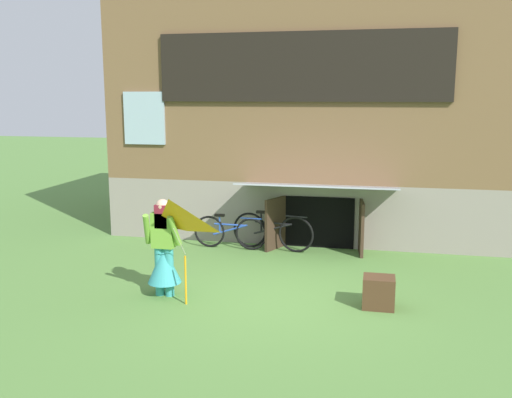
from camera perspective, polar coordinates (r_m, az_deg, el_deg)
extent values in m
plane|color=#56843D|center=(8.97, 1.63, -9.65)|extent=(60.00, 60.00, 0.00)
cube|color=gray|center=(14.13, 5.79, 0.48)|extent=(8.42, 5.09, 1.30)
cube|color=brown|center=(13.92, 6.01, 11.95)|extent=(8.42, 5.09, 4.32)
cube|color=black|center=(11.36, 4.55, 13.13)|extent=(5.76, 0.08, 1.35)
cube|color=#9EB7C6|center=(11.38, 4.57, 13.13)|extent=(5.60, 0.04, 1.23)
cube|color=#9EB7C6|center=(12.27, -11.18, 7.99)|extent=(0.90, 0.06, 1.10)
cube|color=black|center=(11.61, 6.40, -2.35)|extent=(1.40, 0.03, 1.05)
cube|color=#3D2B1E|center=(11.45, 2.01, -2.47)|extent=(0.34, 0.66, 1.05)
cube|color=#3D2B1E|center=(11.28, 10.55, -2.84)|extent=(0.13, 0.70, 1.05)
cube|color=#999EA8|center=(10.93, 6.20, 1.28)|extent=(3.07, 1.09, 0.18)
cylinder|color=teal|center=(8.99, -9.68, -7.17)|extent=(0.14, 0.14, 0.77)
cylinder|color=teal|center=(8.93, -8.72, -7.25)|extent=(0.14, 0.14, 0.77)
cone|color=teal|center=(8.93, -9.23, -6.50)|extent=(0.52, 0.52, 0.58)
cube|color=#72AD38|center=(8.79, -9.33, -3.11)|extent=(0.34, 0.20, 0.55)
cylinder|color=#72AD38|center=(8.77, -10.91, -3.00)|extent=(0.16, 0.31, 0.51)
cylinder|color=#72AD38|center=(8.61, -8.21, -3.16)|extent=(0.16, 0.31, 0.51)
cube|color=maroon|center=(8.68, -9.52, -1.76)|extent=(0.20, 0.08, 0.36)
sphere|color=#D8AD8E|center=(8.71, -9.40, -0.69)|extent=(0.21, 0.21, 0.21)
pyramid|color=orange|center=(8.19, -8.74, -2.50)|extent=(0.92, 0.72, 0.58)
cylinder|color=beige|center=(8.46, -7.72, -4.27)|extent=(0.01, 0.47, 0.51)
cylinder|color=orange|center=(8.55, -7.10, -8.12)|extent=(0.03, 0.03, 0.75)
torus|color=black|center=(11.25, 4.05, -3.57)|extent=(0.72, 0.17, 0.73)
torus|color=black|center=(11.58, -0.63, -3.14)|extent=(0.72, 0.17, 0.73)
cylinder|color=black|center=(11.36, 1.68, -2.43)|extent=(0.74, 0.16, 0.04)
cylinder|color=black|center=(11.39, 1.68, -3.02)|extent=(0.81, 0.17, 0.29)
cylinder|color=black|center=(11.45, 0.52, -2.33)|extent=(0.04, 0.04, 0.41)
cube|color=black|center=(11.41, 0.52, -1.33)|extent=(0.20, 0.08, 0.05)
cylinder|color=black|center=(11.17, 4.07, -1.78)|extent=(0.44, 0.10, 0.03)
torus|color=black|center=(11.39, -0.49, -3.55)|extent=(0.66, 0.07, 0.66)
torus|color=black|center=(11.65, -4.71, -3.28)|extent=(0.66, 0.07, 0.66)
cylinder|color=#284CB2|center=(11.47, -2.63, -2.60)|extent=(0.67, 0.06, 0.04)
cylinder|color=#284CB2|center=(11.50, -2.63, -3.12)|extent=(0.73, 0.07, 0.27)
cylinder|color=#284CB2|center=(11.54, -3.68, -2.53)|extent=(0.04, 0.04, 0.37)
cube|color=black|center=(11.50, -3.69, -1.64)|extent=(0.20, 0.08, 0.05)
cylinder|color=#284CB2|center=(11.32, -0.49, -1.98)|extent=(0.44, 0.05, 0.03)
cube|color=#4C331E|center=(8.60, 12.25, -9.16)|extent=(0.46, 0.39, 0.47)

